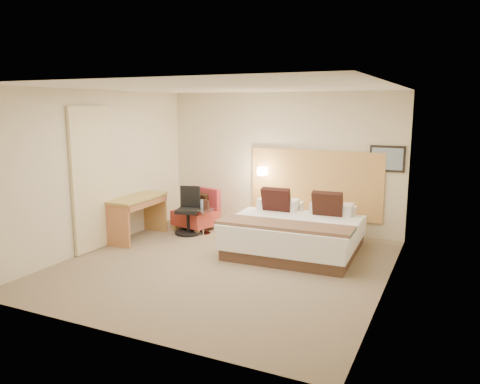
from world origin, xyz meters
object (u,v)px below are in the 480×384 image
at_px(desk_chair, 189,215).
at_px(desk, 138,206).
at_px(bed, 296,232).
at_px(side_table, 203,220).
at_px(lounge_chair, 198,213).

bearing_deg(desk_chair, desk, -133.63).
bearing_deg(bed, side_table, 172.59).
distance_m(lounge_chair, desk_chair, 0.39).
distance_m(bed, lounge_chair, 2.32).
bearing_deg(bed, desk, -169.80).
bearing_deg(desk, desk_chair, 46.37).
height_order(lounge_chair, side_table, lounge_chair).
bearing_deg(desk_chair, side_table, 16.17).
bearing_deg(lounge_chair, side_table, -46.90).
distance_m(lounge_chair, desk, 1.30).
xyz_separation_m(bed, desk, (-2.89, -0.52, 0.29)).
bearing_deg(desk, lounge_chair, 59.57).
relative_size(bed, desk_chair, 2.41).
height_order(side_table, desk_chair, desk_chair).
bearing_deg(side_table, desk, -140.23).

